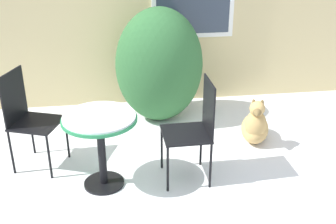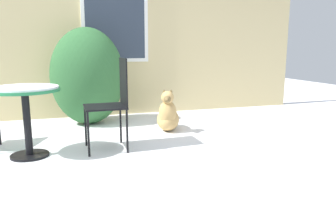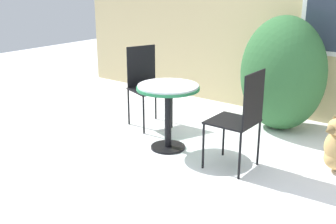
% 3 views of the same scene
% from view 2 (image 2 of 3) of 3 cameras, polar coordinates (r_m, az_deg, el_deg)
% --- Properties ---
extents(ground_plane, '(16.00, 16.00, 0.00)m').
position_cam_2_polar(ground_plane, '(3.71, -12.13, -7.29)').
color(ground_plane, white).
extents(house_wall, '(8.00, 0.10, 2.75)m').
position_cam_2_polar(house_wall, '(5.73, -14.51, 13.11)').
color(house_wall, '#D1BC84').
rests_on(house_wall, ground_plane).
extents(shrub_left, '(1.10, 0.91, 1.46)m').
position_cam_2_polar(shrub_left, '(5.14, -13.82, 6.03)').
color(shrub_left, '#2D6033').
rests_on(shrub_left, ground_plane).
extents(patio_table, '(0.71, 0.71, 0.76)m').
position_cam_2_polar(patio_table, '(3.75, -23.58, 1.72)').
color(patio_table, black).
rests_on(patio_table, ground_plane).
extents(patio_chair_far_side, '(0.46, 0.46, 1.05)m').
position_cam_2_polar(patio_chair_far_side, '(3.77, -9.64, 2.16)').
color(patio_chair_far_side, black).
rests_on(patio_chair_far_side, ground_plane).
extents(dog, '(0.48, 0.73, 0.60)m').
position_cam_2_polar(dog, '(4.62, -0.02, -0.75)').
color(dog, tan).
rests_on(dog, ground_plane).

